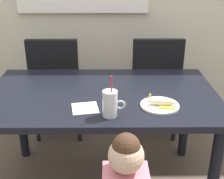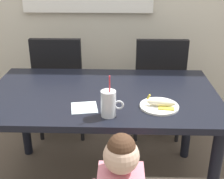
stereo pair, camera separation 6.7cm
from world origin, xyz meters
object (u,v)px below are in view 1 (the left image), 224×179
Objects in this scene: dining_table at (102,106)px; peeled_banana at (162,102)px; paper_napkin at (85,108)px; snack_plate at (160,105)px; dining_chair_left at (57,82)px; milk_cup at (110,105)px; dining_chair_right at (154,82)px.

peeled_banana reaches higher than dining_table.
peeled_banana is 0.45m from paper_napkin.
snack_plate is 0.44m from paper_napkin.
milk_cup is at bearing 115.34° from dining_chair_left.
peeled_banana is 1.16× the size of paper_napkin.
dining_chair_right is 4.17× the size of snack_plate.
dining_chair_right reaches higher than paper_napkin.
dining_chair_right is 3.83× the size of milk_cup.
snack_plate reaches higher than paper_napkin.
milk_cup reaches higher than snack_plate.
milk_cup reaches higher than peeled_banana.
dining_table is 1.57× the size of dining_chair_right.
milk_cup is 1.09× the size of snack_plate.
snack_plate is 0.03m from peeled_banana.
peeled_banana is at bearing -30.15° from dining_table.
dining_chair_left is 5.51× the size of peeled_banana.
peeled_banana is (0.31, 0.11, -0.04)m from milk_cup.
dining_chair_right is at bearing 83.40° from snack_plate.
snack_plate is at bearing 3.30° from paper_napkin.
peeled_banana is (0.78, -0.89, 0.24)m from dining_chair_left.
peeled_banana reaches higher than paper_napkin.
milk_cup reaches higher than paper_napkin.
dining_chair_left is at bearing 115.34° from milk_cup.
milk_cup is 1.67× the size of paper_napkin.
milk_cup reaches higher than dining_table.
peeled_banana is at bearing -37.12° from snack_plate.
dining_chair_left reaches higher than dining_table.
paper_napkin is (-0.15, 0.09, -0.06)m from milk_cup.
dining_chair_left is at bearing 121.36° from dining_table.
paper_napkin is (0.33, -0.91, 0.21)m from dining_chair_left.
snack_plate is at bearing 83.40° from dining_chair_right.
paper_napkin is at bearing -176.70° from snack_plate.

